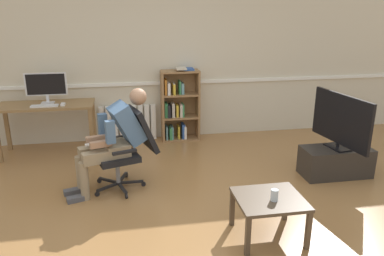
# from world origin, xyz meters

# --- Properties ---
(ground_plane) EXTENTS (18.00, 18.00, 0.00)m
(ground_plane) POSITION_xyz_m (0.00, 0.00, 0.00)
(ground_plane) COLOR olive
(back_wall) EXTENTS (12.00, 0.13, 2.70)m
(back_wall) POSITION_xyz_m (0.00, 2.65, 1.35)
(back_wall) COLOR beige
(back_wall) RESTS_ON ground_plane
(computer_desk) EXTENTS (1.36, 0.57, 0.76)m
(computer_desk) POSITION_xyz_m (-1.78, 2.15, 0.65)
(computer_desk) COLOR olive
(computer_desk) RESTS_ON ground_plane
(imac_monitor) EXTENTS (0.58, 0.14, 0.44)m
(imac_monitor) POSITION_xyz_m (-1.75, 2.23, 1.01)
(imac_monitor) COLOR silver
(imac_monitor) RESTS_ON computer_desk
(keyboard) EXTENTS (0.37, 0.12, 0.02)m
(keyboard) POSITION_xyz_m (-1.76, 2.01, 0.77)
(keyboard) COLOR white
(keyboard) RESTS_ON computer_desk
(computer_mouse) EXTENTS (0.06, 0.10, 0.03)m
(computer_mouse) POSITION_xyz_m (-1.51, 2.03, 0.77)
(computer_mouse) COLOR white
(computer_mouse) RESTS_ON computer_desk
(bookshelf) EXTENTS (0.61, 0.29, 1.19)m
(bookshelf) POSITION_xyz_m (0.20, 2.44, 0.56)
(bookshelf) COLOR olive
(bookshelf) RESTS_ON ground_plane
(radiator) EXTENTS (0.90, 0.08, 0.58)m
(radiator) POSITION_xyz_m (-0.61, 2.54, 0.29)
(radiator) COLOR white
(radiator) RESTS_ON ground_plane
(office_chair) EXTENTS (0.80, 0.66, 0.98)m
(office_chair) POSITION_xyz_m (-0.62, 0.84, 0.52)
(office_chair) COLOR black
(office_chair) RESTS_ON ground_plane
(person_seated) EXTENTS (1.03, 0.59, 1.21)m
(person_seated) POSITION_xyz_m (-0.78, 0.79, 0.65)
(person_seated) COLOR #937F60
(person_seated) RESTS_ON ground_plane
(tv_stand) EXTENTS (0.88, 0.41, 0.38)m
(tv_stand) POSITION_xyz_m (2.01, 0.69, 0.19)
(tv_stand) COLOR #2D2823
(tv_stand) RESTS_ON ground_plane
(tv_screen) EXTENTS (0.25, 1.02, 0.70)m
(tv_screen) POSITION_xyz_m (2.02, 0.69, 0.74)
(tv_screen) COLOR black
(tv_screen) RESTS_ON tv_stand
(coffee_table) EXTENTS (0.63, 0.57, 0.41)m
(coffee_table) POSITION_xyz_m (0.65, -0.47, 0.35)
(coffee_table) COLOR #4C3D2D
(coffee_table) RESTS_ON ground_plane
(drinking_glass) EXTENTS (0.07, 0.07, 0.11)m
(drinking_glass) POSITION_xyz_m (0.68, -0.53, 0.47)
(drinking_glass) COLOR silver
(drinking_glass) RESTS_ON coffee_table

